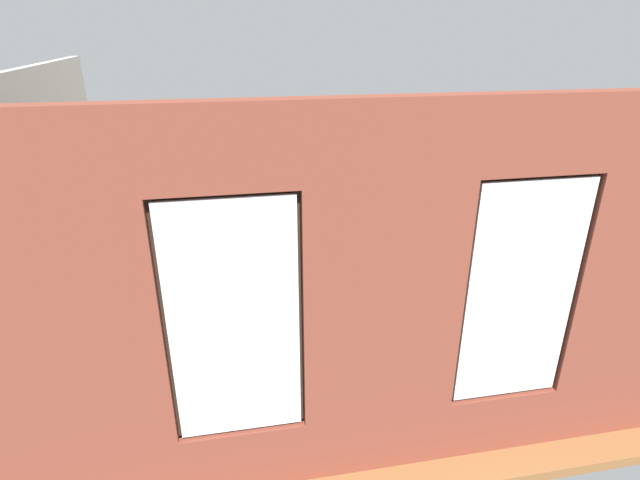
{
  "coord_description": "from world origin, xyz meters",
  "views": [
    {
      "loc": [
        1.05,
        5.72,
        3.46
      ],
      "look_at": [
        0.04,
        0.4,
        1.12
      ],
      "focal_mm": 28.0,
      "sensor_mm": 36.0,
      "label": 1
    }
  ],
  "objects_px": {
    "table_plant_small": "(275,273)",
    "potted_plant_by_left_couch": "(425,232)",
    "candle_jar": "(292,269)",
    "remote_gray": "(332,267)",
    "couch_by_window": "(331,385)",
    "coffee_table": "(306,278)",
    "media_console": "(106,285)",
    "potted_plant_near_tv": "(135,313)",
    "cup_ceramic": "(306,271)",
    "potted_plant_between_couches": "(473,344)",
    "potted_plant_foreground_right": "(139,213)",
    "tv_flatscreen": "(97,241)",
    "potted_plant_mid_room_small": "(374,249)",
    "remote_black": "(315,277)",
    "couch_left": "(493,273)"
  },
  "relations": [
    {
      "from": "table_plant_small",
      "to": "potted_plant_by_left_couch",
      "type": "relative_size",
      "value": 0.4
    },
    {
      "from": "candle_jar",
      "to": "remote_gray",
      "type": "height_order",
      "value": "candle_jar"
    },
    {
      "from": "couch_by_window",
      "to": "table_plant_small",
      "type": "xyz_separation_m",
      "value": [
        0.32,
        -1.95,
        0.24
      ]
    },
    {
      "from": "coffee_table",
      "to": "media_console",
      "type": "relative_size",
      "value": 1.1
    },
    {
      "from": "potted_plant_near_tv",
      "to": "cup_ceramic",
      "type": "bearing_deg",
      "value": -164.86
    },
    {
      "from": "potted_plant_between_couches",
      "to": "potted_plant_foreground_right",
      "type": "distance_m",
      "value": 5.41
    },
    {
      "from": "tv_flatscreen",
      "to": "potted_plant_near_tv",
      "type": "height_order",
      "value": "tv_flatscreen"
    },
    {
      "from": "tv_flatscreen",
      "to": "potted_plant_foreground_right",
      "type": "height_order",
      "value": "potted_plant_foreground_right"
    },
    {
      "from": "coffee_table",
      "to": "potted_plant_near_tv",
      "type": "height_order",
      "value": "potted_plant_near_tv"
    },
    {
      "from": "potted_plant_near_tv",
      "to": "potted_plant_by_left_couch",
      "type": "relative_size",
      "value": 1.22
    },
    {
      "from": "media_console",
      "to": "potted_plant_by_left_couch",
      "type": "xyz_separation_m",
      "value": [
        -4.79,
        -0.77,
        0.09
      ]
    },
    {
      "from": "candle_jar",
      "to": "remote_gray",
      "type": "distance_m",
      "value": 0.56
    },
    {
      "from": "candle_jar",
      "to": "tv_flatscreen",
      "type": "bearing_deg",
      "value": -9.89
    },
    {
      "from": "tv_flatscreen",
      "to": "potted_plant_mid_room_small",
      "type": "bearing_deg",
      "value": -174.78
    },
    {
      "from": "remote_gray",
      "to": "potted_plant_by_left_couch",
      "type": "bearing_deg",
      "value": -47.0
    },
    {
      "from": "couch_by_window",
      "to": "potted_plant_by_left_couch",
      "type": "height_order",
      "value": "couch_by_window"
    },
    {
      "from": "remote_gray",
      "to": "potted_plant_foreground_right",
      "type": "relative_size",
      "value": 0.13
    },
    {
      "from": "table_plant_small",
      "to": "remote_black",
      "type": "xyz_separation_m",
      "value": [
        -0.52,
        0.0,
        -0.11
      ]
    },
    {
      "from": "cup_ceramic",
      "to": "potted_plant_near_tv",
      "type": "bearing_deg",
      "value": 15.14
    },
    {
      "from": "candle_jar",
      "to": "remote_gray",
      "type": "bearing_deg",
      "value": -175.96
    },
    {
      "from": "tv_flatscreen",
      "to": "potted_plant_mid_room_small",
      "type": "distance_m",
      "value": 3.88
    },
    {
      "from": "cup_ceramic",
      "to": "remote_black",
      "type": "height_order",
      "value": "cup_ceramic"
    },
    {
      "from": "couch_by_window",
      "to": "couch_left",
      "type": "xyz_separation_m",
      "value": [
        -2.67,
        -1.87,
        -0.0
      ]
    },
    {
      "from": "cup_ceramic",
      "to": "remote_gray",
      "type": "height_order",
      "value": "cup_ceramic"
    },
    {
      "from": "cup_ceramic",
      "to": "potted_plant_mid_room_small",
      "type": "xyz_separation_m",
      "value": [
        -1.2,
        -0.87,
        -0.17
      ]
    },
    {
      "from": "remote_black",
      "to": "potted_plant_by_left_couch",
      "type": "relative_size",
      "value": 0.29
    },
    {
      "from": "couch_by_window",
      "to": "candle_jar",
      "type": "bearing_deg",
      "value": -88.03
    },
    {
      "from": "candle_jar",
      "to": "remote_black",
      "type": "distance_m",
      "value": 0.35
    },
    {
      "from": "candle_jar",
      "to": "potted_plant_by_left_couch",
      "type": "xyz_separation_m",
      "value": [
        -2.34,
        -1.19,
        -0.12
      ]
    },
    {
      "from": "tv_flatscreen",
      "to": "potted_plant_between_couches",
      "type": "relative_size",
      "value": 0.71
    },
    {
      "from": "potted_plant_between_couches",
      "to": "potted_plant_by_left_couch",
      "type": "height_order",
      "value": "potted_plant_between_couches"
    },
    {
      "from": "remote_black",
      "to": "potted_plant_foreground_right",
      "type": "bearing_deg",
      "value": -159.48
    },
    {
      "from": "couch_by_window",
      "to": "media_console",
      "type": "xyz_separation_m",
      "value": [
        2.52,
        -2.59,
        -0.05
      ]
    },
    {
      "from": "coffee_table",
      "to": "candle_jar",
      "type": "height_order",
      "value": "candle_jar"
    },
    {
      "from": "couch_by_window",
      "to": "remote_black",
      "type": "xyz_separation_m",
      "value": [
        -0.2,
        -1.95,
        0.13
      ]
    },
    {
      "from": "remote_gray",
      "to": "couch_by_window",
      "type": "bearing_deg",
      "value": 177.77
    },
    {
      "from": "couch_by_window",
      "to": "potted_plant_by_left_couch",
      "type": "xyz_separation_m",
      "value": [
        -2.27,
        -3.36,
        0.04
      ]
    },
    {
      "from": "candle_jar",
      "to": "potted_plant_by_left_couch",
      "type": "height_order",
      "value": "potted_plant_by_left_couch"
    },
    {
      "from": "potted_plant_by_left_couch",
      "to": "potted_plant_between_couches",
      "type": "bearing_deg",
      "value": 75.89
    },
    {
      "from": "potted_plant_by_left_couch",
      "to": "table_plant_small",
      "type": "bearing_deg",
      "value": 28.58
    },
    {
      "from": "remote_black",
      "to": "potted_plant_near_tv",
      "type": "bearing_deg",
      "value": -107.44
    },
    {
      "from": "candle_jar",
      "to": "table_plant_small",
      "type": "xyz_separation_m",
      "value": [
        0.24,
        0.22,
        0.08
      ]
    },
    {
      "from": "cup_ceramic",
      "to": "potted_plant_between_couches",
      "type": "distance_m",
      "value": 2.42
    },
    {
      "from": "cup_ceramic",
      "to": "potted_plant_near_tv",
      "type": "distance_m",
      "value": 2.15
    },
    {
      "from": "remote_black",
      "to": "potted_plant_mid_room_small",
      "type": "xyz_separation_m",
      "value": [
        -1.1,
        -0.99,
        -0.13
      ]
    },
    {
      "from": "table_plant_small",
      "to": "remote_black",
      "type": "distance_m",
      "value": 0.54
    },
    {
      "from": "tv_flatscreen",
      "to": "potted_plant_between_couches",
      "type": "distance_m",
      "value": 4.72
    },
    {
      "from": "potted_plant_near_tv",
      "to": "potted_plant_foreground_right",
      "type": "relative_size",
      "value": 0.54
    },
    {
      "from": "table_plant_small",
      "to": "remote_gray",
      "type": "height_order",
      "value": "table_plant_small"
    },
    {
      "from": "potted_plant_near_tv",
      "to": "remote_black",
      "type": "bearing_deg",
      "value": -168.51
    }
  ]
}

